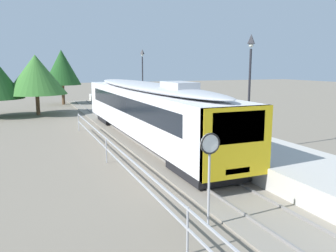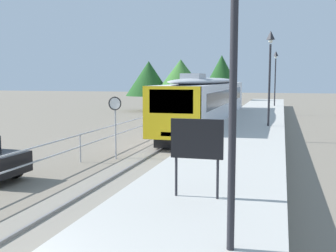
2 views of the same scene
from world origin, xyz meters
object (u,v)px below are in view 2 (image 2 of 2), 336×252
Objects in this scene: platform_lamp_mid_platform at (270,60)px; platform_notice_board at (197,142)px; platform_lamp_near_end at (235,10)px; speed_limit_sign at (115,112)px; platform_lamp_far_end at (275,68)px; commuter_train at (208,99)px.

platform_lamp_mid_platform is 2.97× the size of platform_notice_board.
platform_lamp_near_end reaches higher than speed_limit_sign.
platform_lamp_near_end and platform_lamp_far_end have the same top height.
platform_notice_board is (-1.10, -15.20, -2.44)m from platform_lamp_mid_platform.
platform_lamp_mid_platform is at bearing -90.00° from platform_lamp_far_end.
platform_lamp_near_end and platform_lamp_mid_platform have the same top height.
platform_lamp_near_end reaches higher than platform_notice_board.
speed_limit_sign is (-2.11, -11.69, -0.02)m from commuter_train.
speed_limit_sign is at bearing -100.23° from commuter_train.
commuter_train is 19.94m from platform_notice_board.
commuter_train is 7.19× the size of speed_limit_sign.
platform_lamp_far_end is 33.25m from platform_notice_board.
commuter_train is 3.77× the size of platform_lamp_far_end.
platform_lamp_mid_platform is (0.00, 17.93, 0.00)m from platform_lamp_near_end.
platform_notice_board is at bearing -56.40° from speed_limit_sign.
commuter_train is at bearing 100.86° from platform_lamp_near_end.
commuter_train is 14.34m from platform_lamp_far_end.
platform_lamp_far_end is 26.07m from speed_limit_sign.
platform_lamp_far_end reaches higher than platform_notice_board.
speed_limit_sign is (-6.41, 10.72, -2.50)m from platform_lamp_near_end.
commuter_train is at bearing 133.84° from platform_lamp_mid_platform.
platform_lamp_near_end is 2.97× the size of platform_notice_board.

